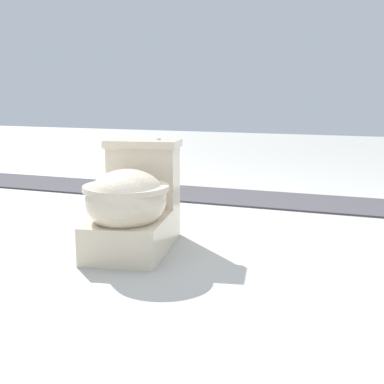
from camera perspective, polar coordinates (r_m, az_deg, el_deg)
name	(u,v)px	position (r m, az deg, el deg)	size (l,w,h in m)	color
ground_plane	(177,248)	(2.59, -1.61, -6.00)	(14.00, 14.00, 0.00)	#A8A59E
gravel_strip	(319,203)	(3.68, 13.39, -1.17)	(0.56, 8.00, 0.01)	#423F44
toilet	(132,204)	(2.53, -6.37, -1.33)	(0.69, 0.49, 0.52)	beige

